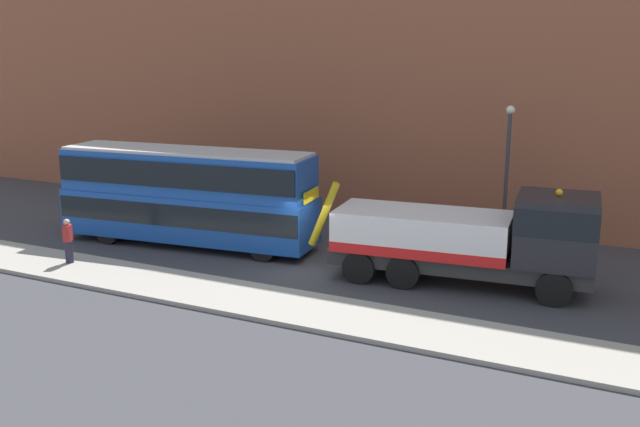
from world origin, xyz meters
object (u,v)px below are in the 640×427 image
(double_decker_bus, at_px, (187,193))
(street_lamp, at_px, (507,163))
(pedestrian_onlooker, at_px, (68,241))
(recovery_tow_truck, at_px, (473,237))

(double_decker_bus, height_order, street_lamp, street_lamp)
(double_decker_bus, height_order, pedestrian_onlooker, double_decker_bus)
(double_decker_bus, bearing_deg, pedestrian_onlooker, -123.49)
(pedestrian_onlooker, bearing_deg, street_lamp, 8.79)
(pedestrian_onlooker, height_order, street_lamp, street_lamp)
(double_decker_bus, distance_m, pedestrian_onlooker, 5.17)
(double_decker_bus, relative_size, street_lamp, 1.92)
(double_decker_bus, relative_size, pedestrian_onlooker, 6.55)
(recovery_tow_truck, bearing_deg, pedestrian_onlooker, -168.42)
(pedestrian_onlooker, bearing_deg, double_decker_bus, 34.98)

